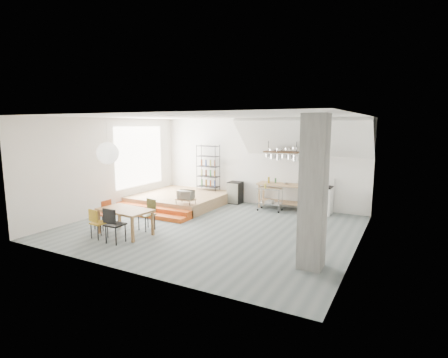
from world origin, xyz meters
The scene contains 26 objects.
floor centered at (0.00, 0.00, 0.00)m, with size 8.00×8.00×0.00m, color slate.
wall_back centered at (0.00, 3.50, 1.60)m, with size 8.00×0.04×3.20m, color silver.
wall_left centered at (-4.00, 0.00, 1.60)m, with size 0.04×7.00×3.20m, color silver.
wall_right centered at (4.00, 0.00, 1.60)m, with size 0.04×7.00×3.20m, color silver.
ceiling centered at (0.00, 0.00, 3.20)m, with size 8.00×7.00×0.02m, color white.
slope_ceiling centered at (1.80, 2.90, 2.55)m, with size 4.40×1.80×0.15m, color white.
window_pane centered at (-3.98, 1.50, 1.80)m, with size 0.02×2.50×2.20m, color white.
platform centered at (-2.50, 2.00, 0.20)m, with size 3.00×3.00×0.40m, color #9D7D4E.
step_lower centered at (-2.50, 0.05, 0.07)m, with size 3.00×0.35×0.13m, color #CE5018.
step_upper centered at (-2.50, 0.40, 0.13)m, with size 3.00×0.35×0.27m, color #CE5018.
concrete_column centered at (3.30, -1.50, 1.60)m, with size 0.50×0.50×3.20m, color slate.
kitchen_counter centered at (1.10, 3.15, 0.63)m, with size 1.80×0.60×0.91m.
stove centered at (2.50, 3.16, 0.48)m, with size 0.60×0.60×1.18m.
pot_rack centered at (1.13, 2.92, 1.98)m, with size 1.20×0.50×1.43m.
wire_shelving centered at (-2.00, 3.20, 1.33)m, with size 0.88×0.38×1.80m.
microwave_shelf centered at (-1.40, 0.75, 0.55)m, with size 0.60×0.40×0.16m.
paper_lantern centered at (-2.34, -1.61, 2.20)m, with size 0.60×0.60×0.60m, color white.
dining_table centered at (-1.74, -1.66, 0.63)m, with size 1.56×0.97×0.71m.
chair_mustard centered at (-2.13, -2.30, 0.48)m, with size 0.41×0.41×0.80m.
chair_black centered at (-1.47, -2.37, 0.55)m, with size 0.43×0.43×0.92m.
chair_olive centered at (-1.48, -1.01, 0.52)m, with size 0.48×0.48×0.87m.
chair_red centered at (-2.64, -1.57, 0.51)m, with size 0.41×0.41×0.85m.
rolling_cart centered at (0.79, 2.70, 0.52)m, with size 0.84×0.49×0.81m.
mini_fridge centered at (-0.81, 3.20, 0.41)m, with size 0.49×0.49×0.83m, color black.
microwave centered at (-1.40, 0.75, 0.71)m, with size 0.51×0.35×0.28m, color beige.
bowl centered at (1.24, 3.10, 0.94)m, with size 0.21×0.21×0.05m, color silver.
Camera 1 is at (5.00, -8.53, 2.98)m, focal length 28.00 mm.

